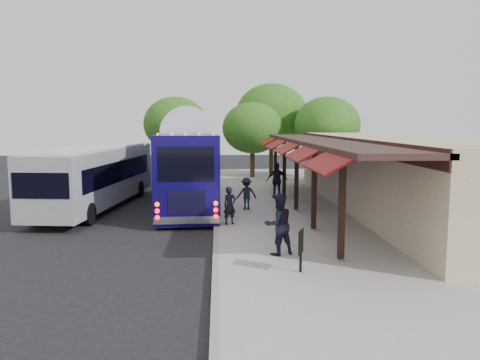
# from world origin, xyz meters

# --- Properties ---
(ground) EXTENTS (90.00, 90.00, 0.00)m
(ground) POSITION_xyz_m (0.00, 0.00, 0.00)
(ground) COLOR black
(ground) RESTS_ON ground
(sidewalk) EXTENTS (10.00, 40.00, 0.15)m
(sidewalk) POSITION_xyz_m (5.00, 4.00, 0.07)
(sidewalk) COLOR #9E9B93
(sidewalk) RESTS_ON ground
(curb) EXTENTS (0.20, 40.00, 0.16)m
(curb) POSITION_xyz_m (0.05, 4.00, 0.07)
(curb) COLOR gray
(curb) RESTS_ON ground
(station_shelter) EXTENTS (8.15, 20.00, 3.60)m
(station_shelter) POSITION_xyz_m (8.38, 4.00, 1.85)
(station_shelter) COLOR tan
(station_shelter) RESTS_ON ground
(coach_bus) EXTENTS (3.35, 12.74, 4.04)m
(coach_bus) POSITION_xyz_m (-1.45, 6.99, 2.17)
(coach_bus) COLOR #0F0650
(coach_bus) RESTS_ON ground
(city_bus) EXTENTS (3.79, 11.65, 3.07)m
(city_bus) POSITION_xyz_m (-5.92, 6.09, 1.70)
(city_bus) COLOR gray
(city_bus) RESTS_ON ground
(ped_a) EXTENTS (0.66, 0.57, 1.53)m
(ped_a) POSITION_xyz_m (0.60, 1.26, 0.92)
(ped_a) COLOR black
(ped_a) RESTS_ON sidewalk
(ped_b) EXTENTS (1.13, 1.01, 1.93)m
(ped_b) POSITION_xyz_m (2.01, -3.22, 1.11)
(ped_b) COLOR black
(ped_b) RESTS_ON sidewalk
(ped_c) EXTENTS (1.16, 0.51, 1.95)m
(ped_c) POSITION_xyz_m (3.36, 7.78, 1.13)
(ped_c) COLOR black
(ped_c) RESTS_ON sidewalk
(ped_d) EXTENTS (1.08, 0.76, 1.53)m
(ped_d) POSITION_xyz_m (1.48, 4.54, 0.91)
(ped_d) COLOR black
(ped_d) RESTS_ON sidewalk
(sign_board) EXTENTS (0.24, 0.51, 1.18)m
(sign_board) POSITION_xyz_m (2.39, -5.00, 0.95)
(sign_board) COLOR black
(sign_board) RESTS_ON sidewalk
(tree_left) EXTENTS (4.53, 4.53, 5.79)m
(tree_left) POSITION_xyz_m (2.74, 17.75, 3.86)
(tree_left) COLOR #382314
(tree_left) RESTS_ON ground
(tree_mid) EXTENTS (5.78, 5.78, 7.40)m
(tree_mid) POSITION_xyz_m (4.48, 20.47, 4.94)
(tree_mid) COLOR #382314
(tree_mid) RESTS_ON ground
(tree_right) EXTENTS (4.82, 4.82, 6.17)m
(tree_right) POSITION_xyz_m (8.15, 16.70, 4.11)
(tree_right) COLOR #382314
(tree_right) RESTS_ON ground
(tree_far) EXTENTS (4.88, 4.88, 6.24)m
(tree_far) POSITION_xyz_m (-3.09, 18.71, 4.16)
(tree_far) COLOR #382314
(tree_far) RESTS_ON ground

